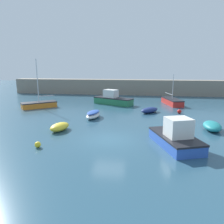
# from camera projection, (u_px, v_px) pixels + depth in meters

# --- Properties ---
(ground_plane) EXTENTS (120.00, 120.00, 0.20)m
(ground_plane) POSITION_uv_depth(u_px,v_px,m) (109.00, 141.00, 16.85)
(ground_plane) COLOR #284C60
(harbor_breakwater) EXTENTS (45.44, 2.48, 2.86)m
(harbor_breakwater) POSITION_uv_depth(u_px,v_px,m) (129.00, 87.00, 42.18)
(harbor_breakwater) COLOR gray
(harbor_breakwater) RESTS_ON ground_plane
(motorboat_with_cabin) EXTENTS (6.06, 4.19, 2.11)m
(motorboat_with_cabin) POSITION_uv_depth(u_px,v_px,m) (113.00, 99.00, 31.71)
(motorboat_with_cabin) COLOR #287A4C
(motorboat_with_cabin) RESTS_ON ground_plane
(fishing_dinghy_green) EXTENTS (1.73, 2.41, 0.68)m
(fishing_dinghy_green) POSITION_uv_depth(u_px,v_px,m) (60.00, 127.00, 19.03)
(fishing_dinghy_green) COLOR yellow
(fishing_dinghy_green) RESTS_ON ground_plane
(rowboat_white_midwater) EXTENTS (1.76, 2.90, 0.74)m
(rowboat_white_midwater) POSITION_uv_depth(u_px,v_px,m) (212.00, 126.00, 19.18)
(rowboat_white_midwater) COLOR teal
(rowboat_white_midwater) RESTS_ON ground_plane
(sailboat_twin_hulled) EXTENTS (2.74, 5.34, 4.35)m
(sailboat_twin_hulled) POSITION_uv_depth(u_px,v_px,m) (172.00, 102.00, 31.49)
(sailboat_twin_hulled) COLOR red
(sailboat_twin_hulled) RESTS_ON ground_plane
(sailboat_tall_mast) EXTENTS (4.54, 4.13, 6.41)m
(sailboat_tall_mast) POSITION_uv_depth(u_px,v_px,m) (39.00, 104.00, 29.30)
(sailboat_tall_mast) COLOR orange
(sailboat_tall_mast) RESTS_ON ground_plane
(motorboat_grey_hull) EXTENTS (3.61, 5.10, 2.12)m
(motorboat_grey_hull) POSITION_uv_depth(u_px,v_px,m) (176.00, 137.00, 15.27)
(motorboat_grey_hull) COLOR #2D56B7
(motorboat_grey_hull) RESTS_ON ground_plane
(rowboat_blue_near) EXTENTS (2.65, 2.77, 0.63)m
(rowboat_blue_near) POSITION_uv_depth(u_px,v_px,m) (150.00, 110.00, 26.21)
(rowboat_blue_near) COLOR navy
(rowboat_blue_near) RESTS_ON ground_plane
(rowboat_with_red_cover) EXTENTS (1.56, 2.99, 0.75)m
(rowboat_with_red_cover) POSITION_uv_depth(u_px,v_px,m) (93.00, 114.00, 23.60)
(rowboat_with_red_cover) COLOR white
(rowboat_with_red_cover) RESTS_ON ground_plane
(mooring_buoy_red) EXTENTS (0.48, 0.48, 0.48)m
(mooring_buoy_red) POSITION_uv_depth(u_px,v_px,m) (179.00, 111.00, 25.81)
(mooring_buoy_red) COLOR red
(mooring_buoy_red) RESTS_ON ground_plane
(mooring_buoy_yellow) EXTENTS (0.43, 0.43, 0.43)m
(mooring_buoy_yellow) POSITION_uv_depth(u_px,v_px,m) (38.00, 145.00, 15.15)
(mooring_buoy_yellow) COLOR yellow
(mooring_buoy_yellow) RESTS_ON ground_plane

